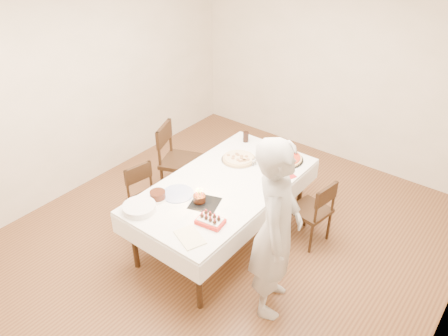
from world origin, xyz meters
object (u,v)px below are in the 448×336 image
Objects in this scene: person at (276,230)px; strawberry_box at (210,221)px; chair_left_dessert at (149,201)px; birthday_cake at (199,195)px; chair_left_savory at (181,161)px; pasta_bowl at (279,169)px; chair_right_savory at (310,210)px; pizza_white at (239,159)px; layer_cake at (158,195)px; taper_candle at (273,159)px; pizza_pepperoni at (284,158)px; cola_glass at (246,137)px; dining_table at (224,211)px.

person reaches higher than strawberry_box.
person is (1.70, -0.05, 0.50)m from chair_left_dessert.
birthday_cake is 0.36m from strawberry_box.
pasta_bowl is (1.31, 0.20, 0.30)m from chair_left_savory.
chair_right_savory is 0.83× the size of chair_left_savory.
birthday_cake is (0.17, -0.89, 0.06)m from pizza_white.
layer_cake reaches higher than chair_right_savory.
chair_left_dessert is at bearing -137.00° from taper_candle.
pizza_pepperoni is 1.58× the size of taper_candle.
taper_candle reaches higher than layer_cake.
chair_left_savory is at bearing 42.80° from person.
birthday_cake is (-0.24, -1.23, 0.06)m from pizza_pepperoni.
chair_right_savory is at bearing -16.17° from cola_glass.
taper_candle is (-0.08, -0.01, 0.10)m from pasta_bowl.
person is at bearing -3.10° from birthday_cake.
person is at bearing -61.81° from pizza_pepperoni.
pizza_white is at bearing -165.20° from chair_right_savory.
birthday_cake reaches higher than cola_glass.
taper_candle reaches higher than chair_right_savory.
pizza_white is (-0.16, 0.48, 0.40)m from dining_table.
person is 0.93m from birthday_cake.
layer_cake is at bearing -100.48° from pizza_white.
pizza_pepperoni is at bearing 92.31° from strawberry_box.
person is 1.45m from pizza_white.
strawberry_box reaches higher than pizza_white.
chair_left_dessert is at bearing 82.44° from chair_left_savory.
dining_table is 0.79m from strawberry_box.
pasta_bowl is at bearing 6.15° from person.
chair_left_savory is 1.19m from layer_cake.
pasta_bowl is (-0.59, 1.01, -0.11)m from person.
birthday_cake is (0.97, -0.76, 0.34)m from chair_left_savory.
person is 1.87m from cola_glass.
strawberry_box is (0.31, -0.60, 0.41)m from dining_table.
cola_glass is (-0.35, 0.89, 0.44)m from dining_table.
chair_left_dessert is at bearing -129.47° from pizza_pepperoni.
chair_left_savory is 0.54× the size of person.
birthday_cake reaches higher than pizza_white.
chair_left_savory is (-0.96, 0.35, 0.12)m from dining_table.
taper_candle is 2.06× the size of birthday_cake.
birthday_cake is (-0.34, -0.96, 0.04)m from pasta_bowl.
cola_glass reaches higher than strawberry_box.
pizza_white is at bearing 113.28° from strawberry_box.
taper_candle is 1.33m from layer_cake.
dining_table is 7.60× the size of taper_candle.
person is 7.06× the size of strawberry_box.
chair_right_savory is at bearing -136.76° from chair_left_dessert.
chair_right_savory is 0.45× the size of person.
birthday_cake is at bearing -118.57° from chair_right_savory.
strawberry_box is (0.06, -1.42, 0.01)m from pizza_pepperoni.
layer_cake is 0.79× the size of strawberry_box.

